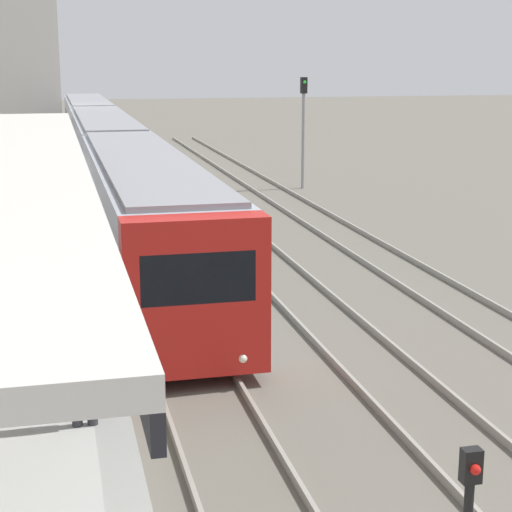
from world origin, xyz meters
The scene contains 4 objects.
person_on_platform centered at (-2.08, 9.47, 1.97)m, with size 0.40×0.22×1.66m.
train_near centered at (0.00, 37.20, 1.78)m, with size 2.58×48.99×3.21m.
signal_mast_far centered at (8.55, 35.28, 3.09)m, with size 0.28×0.29×4.89m.
distant_domed_building centered at (-4.45, 46.35, 6.55)m, with size 5.47×5.47×13.91m.
Camera 1 is at (-2.32, -1.26, 5.77)m, focal length 60.00 mm.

